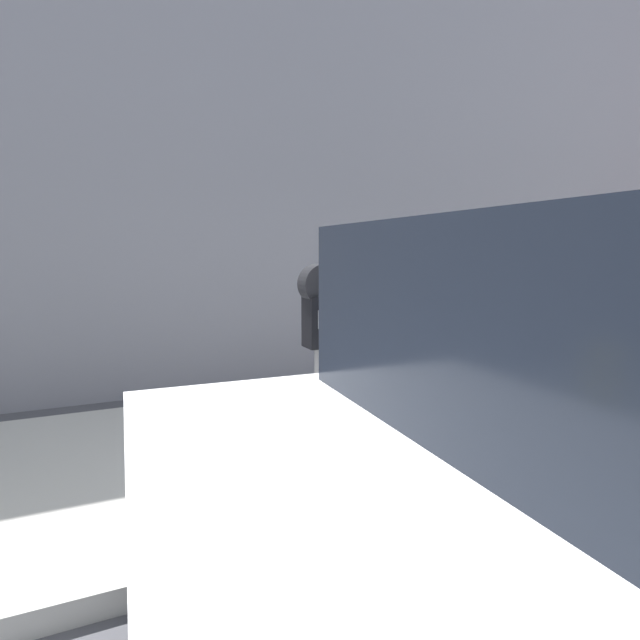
{
  "coord_description": "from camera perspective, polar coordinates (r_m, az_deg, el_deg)",
  "views": [
    {
      "loc": [
        -1.59,
        -1.44,
        1.64
      ],
      "look_at": [
        -0.46,
        1.06,
        1.26
      ],
      "focal_mm": 28.0,
      "sensor_mm": 36.0,
      "label": 1
    }
  ],
  "objects": [
    {
      "name": "parking_meter",
      "position": [
        2.79,
        0.0,
        -1.7
      ],
      "size": [
        0.22,
        0.15,
        1.44
      ],
      "color": "gray",
      "rests_on": "sidewalk"
    },
    {
      "name": "building_facade",
      "position": [
        6.23,
        -9.49,
        19.08
      ],
      "size": [
        24.0,
        0.3,
        5.71
      ],
      "color": "gray",
      "rests_on": "ground_plane"
    },
    {
      "name": "ground_plane",
      "position": [
        2.7,
        21.54,
        -30.06
      ],
      "size": [
        60.0,
        60.0,
        0.0
      ],
      "primitive_type": "plane",
      "color": "#47474C"
    },
    {
      "name": "sidewalk",
      "position": [
        4.28,
        -0.6,
        -13.65
      ],
      "size": [
        24.0,
        2.8,
        0.13
      ],
      "color": "#ADAAA3",
      "rests_on": "ground_plane"
    }
  ]
}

